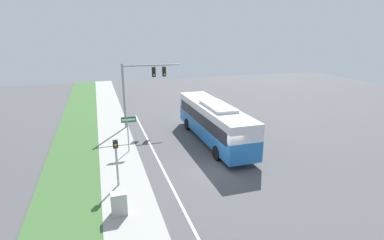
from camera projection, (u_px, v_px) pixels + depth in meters
name	position (u px, v px, depth m)	size (l,w,h in m)	color
ground_plane	(219.00, 168.00, 20.02)	(80.00, 80.00, 0.00)	#4C4C4F
sidewalk	(125.00, 181.00, 18.20)	(2.80, 80.00, 0.12)	#9E9E99
grass_verge	(68.00, 189.00, 17.27)	(3.60, 80.00, 0.10)	#3D6633
lane_divider_near	(166.00, 176.00, 18.97)	(0.14, 30.00, 0.01)	silver
bus	(214.00, 120.00, 24.50)	(2.59, 11.68, 3.33)	#236BB7
signal_gantry	(141.00, 82.00, 27.58)	(5.43, 0.41, 6.08)	#939399
pedestrian_signal	(116.00, 156.00, 17.10)	(0.28, 0.34, 2.91)	#939399
street_sign	(128.00, 128.00, 22.17)	(1.11, 0.08, 2.85)	#939399
utility_cabinet	(119.00, 204.00, 14.66)	(0.77, 0.55, 1.16)	#A8A8A3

